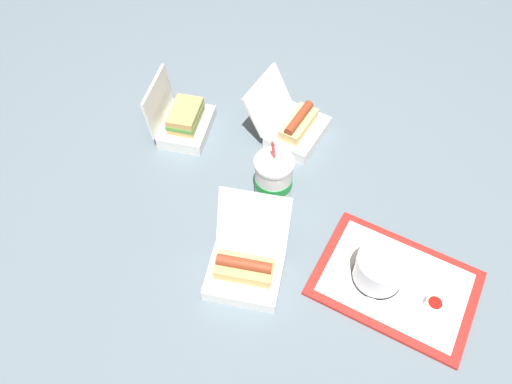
{
  "coord_description": "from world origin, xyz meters",
  "views": [
    {
      "loc": [
        -0.47,
        0.59,
        1.09
      ],
      "look_at": [
        0.02,
        0.0,
        0.05
      ],
      "focal_mm": 35.0,
      "sensor_mm": 36.0,
      "label": 1
    }
  ],
  "objects_px": {
    "clamshell_hotdog_left": "(294,126)",
    "clamshell_sandwich_corner": "(183,121)",
    "clamshell_hotdog_front": "(246,267)",
    "food_tray": "(395,283)",
    "plastic_fork": "(389,307)",
    "soda_cup_back": "(273,178)",
    "cake_container": "(380,269)",
    "ketchup_cup": "(434,305)"
  },
  "relations": [
    {
      "from": "ketchup_cup",
      "to": "clamshell_sandwich_corner",
      "type": "relative_size",
      "value": 0.18
    },
    {
      "from": "cake_container",
      "to": "food_tray",
      "type": "bearing_deg",
      "value": -158.11
    },
    {
      "from": "cake_container",
      "to": "clamshell_sandwich_corner",
      "type": "distance_m",
      "value": 0.7
    },
    {
      "from": "food_tray",
      "to": "clamshell_hotdog_front",
      "type": "bearing_deg",
      "value": 34.94
    },
    {
      "from": "cake_container",
      "to": "soda_cup_back",
      "type": "relative_size",
      "value": 0.6
    },
    {
      "from": "ketchup_cup",
      "to": "food_tray",
      "type": "bearing_deg",
      "value": -1.22
    },
    {
      "from": "cake_container",
      "to": "soda_cup_back",
      "type": "bearing_deg",
      "value": -6.88
    },
    {
      "from": "cake_container",
      "to": "plastic_fork",
      "type": "distance_m",
      "value": 0.09
    },
    {
      "from": "clamshell_hotdog_left",
      "to": "clamshell_hotdog_front",
      "type": "bearing_deg",
      "value": 112.74
    },
    {
      "from": "plastic_fork",
      "to": "soda_cup_back",
      "type": "height_order",
      "value": "soda_cup_back"
    },
    {
      "from": "food_tray",
      "to": "clamshell_hotdog_left",
      "type": "xyz_separation_m",
      "value": [
        0.48,
        -0.23,
        0.03
      ]
    },
    {
      "from": "plastic_fork",
      "to": "clamshell_hotdog_left",
      "type": "distance_m",
      "value": 0.58
    },
    {
      "from": "cake_container",
      "to": "plastic_fork",
      "type": "relative_size",
      "value": 1.09
    },
    {
      "from": "cake_container",
      "to": "clamshell_sandwich_corner",
      "type": "height_order",
      "value": "clamshell_sandwich_corner"
    },
    {
      "from": "cake_container",
      "to": "ketchup_cup",
      "type": "height_order",
      "value": "cake_container"
    },
    {
      "from": "clamshell_hotdog_left",
      "to": "soda_cup_back",
      "type": "relative_size",
      "value": 1.13
    },
    {
      "from": "food_tray",
      "to": "cake_container",
      "type": "height_order",
      "value": "cake_container"
    },
    {
      "from": "cake_container",
      "to": "clamshell_hotdog_left",
      "type": "height_order",
      "value": "clamshell_hotdog_left"
    },
    {
      "from": "clamshell_hotdog_front",
      "to": "food_tray",
      "type": "bearing_deg",
      "value": -145.06
    },
    {
      "from": "food_tray",
      "to": "cake_container",
      "type": "distance_m",
      "value": 0.07
    },
    {
      "from": "ketchup_cup",
      "to": "plastic_fork",
      "type": "height_order",
      "value": "ketchup_cup"
    },
    {
      "from": "clamshell_hotdog_left",
      "to": "clamshell_sandwich_corner",
      "type": "relative_size",
      "value": 1.04
    },
    {
      "from": "plastic_fork",
      "to": "clamshell_sandwich_corner",
      "type": "xyz_separation_m",
      "value": [
        0.76,
        -0.11,
        0.03
      ]
    },
    {
      "from": "plastic_fork",
      "to": "clamshell_hotdog_left",
      "type": "xyz_separation_m",
      "value": [
        0.5,
        -0.3,
        0.02
      ]
    },
    {
      "from": "clamshell_hotdog_left",
      "to": "clamshell_sandwich_corner",
      "type": "bearing_deg",
      "value": 36.09
    },
    {
      "from": "clamshell_sandwich_corner",
      "to": "ketchup_cup",
      "type": "bearing_deg",
      "value": 176.87
    },
    {
      "from": "clamshell_hotdog_left",
      "to": "plastic_fork",
      "type": "bearing_deg",
      "value": 148.9
    },
    {
      "from": "plastic_fork",
      "to": "clamshell_hotdog_left",
      "type": "bearing_deg",
      "value": -50.36
    },
    {
      "from": "plastic_fork",
      "to": "soda_cup_back",
      "type": "relative_size",
      "value": 0.55
    },
    {
      "from": "cake_container",
      "to": "plastic_fork",
      "type": "height_order",
      "value": "cake_container"
    },
    {
      "from": "food_tray",
      "to": "clamshell_sandwich_corner",
      "type": "relative_size",
      "value": 1.87
    },
    {
      "from": "ketchup_cup",
      "to": "clamshell_hotdog_front",
      "type": "height_order",
      "value": "clamshell_hotdog_front"
    },
    {
      "from": "food_tray",
      "to": "ketchup_cup",
      "type": "distance_m",
      "value": 0.1
    },
    {
      "from": "cake_container",
      "to": "clamshell_hotdog_front",
      "type": "relative_size",
      "value": 0.45
    },
    {
      "from": "food_tray",
      "to": "cake_container",
      "type": "bearing_deg",
      "value": 21.89
    },
    {
      "from": "clamshell_sandwich_corner",
      "to": "clamshell_hotdog_left",
      "type": "bearing_deg",
      "value": -143.91
    },
    {
      "from": "clamshell_hotdog_left",
      "to": "soda_cup_back",
      "type": "distance_m",
      "value": 0.23
    },
    {
      "from": "food_tray",
      "to": "clamshell_hotdog_left",
      "type": "distance_m",
      "value": 0.53
    },
    {
      "from": "soda_cup_back",
      "to": "food_tray",
      "type": "bearing_deg",
      "value": 176.38
    },
    {
      "from": "food_tray",
      "to": "ketchup_cup",
      "type": "xyz_separation_m",
      "value": [
        -0.1,
        0.0,
        0.02
      ]
    },
    {
      "from": "clamshell_sandwich_corner",
      "to": "soda_cup_back",
      "type": "bearing_deg",
      "value": 176.89
    },
    {
      "from": "cake_container",
      "to": "ketchup_cup",
      "type": "distance_m",
      "value": 0.14
    }
  ]
}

